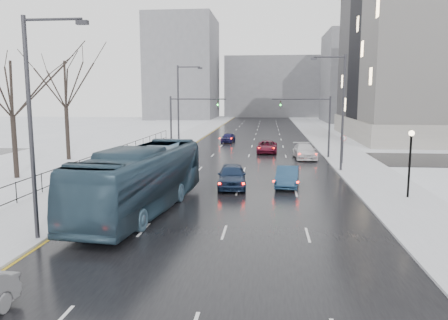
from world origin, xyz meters
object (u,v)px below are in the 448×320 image
(bus, at_px, (142,179))
(sedan_right_cross, at_px, (267,147))
(tree_park_e, at_px, (69,160))
(sedan_right_far, at_px, (305,151))
(mast_signal_right, at_px, (319,119))
(sedan_center_far, at_px, (228,138))
(sedan_center_near, at_px, (232,176))
(no_uturn_sign, at_px, (343,141))
(streetlight_r_mid, at_px, (340,107))
(tree_park_d, at_px, (17,179))
(mast_signal_left, at_px, (181,119))
(sedan_right_near, at_px, (287,176))
(lamppost_r_mid, at_px, (410,154))
(streetlight_l_far, at_px, (180,104))
(streetlight_l_near, at_px, (35,118))

(bus, bearing_deg, sedan_right_cross, 81.35)
(tree_park_e, height_order, sedan_right_far, tree_park_e)
(tree_park_e, xyz_separation_m, mast_signal_right, (25.53, 4.00, 4.11))
(bus, xyz_separation_m, sedan_center_far, (1.55, 36.94, -1.19))
(sedan_center_near, distance_m, sedan_right_far, 16.37)
(bus, height_order, sedan_center_near, bus)
(no_uturn_sign, bearing_deg, streetlight_r_mid, -104.48)
(tree_park_d, xyz_separation_m, sedan_center_far, (14.30, 28.33, 0.72))
(mast_signal_left, relative_size, sedan_right_near, 1.46)
(sedan_right_far, bearing_deg, sedan_center_near, -116.88)
(tree_park_d, distance_m, mast_signal_right, 29.05)
(mast_signal_right, height_order, sedan_right_cross, mast_signal_right)
(streetlight_r_mid, distance_m, lamppost_r_mid, 10.73)
(lamppost_r_mid, xyz_separation_m, sedan_center_far, (-14.50, 32.33, -2.23))
(lamppost_r_mid, bearing_deg, mast_signal_right, 101.54)
(tree_park_d, relative_size, streetlight_l_far, 1.25)
(streetlight_l_far, xyz_separation_m, lamppost_r_mid, (19.17, -22.00, -2.67))
(streetlight_l_near, relative_size, bus, 0.75)
(lamppost_r_mid, xyz_separation_m, no_uturn_sign, (-1.80, 14.00, -0.64))
(sedan_right_cross, bearing_deg, sedan_center_near, -95.13)
(mast_signal_right, bearing_deg, sedan_center_far, 127.06)
(lamppost_r_mid, distance_m, sedan_right_cross, 23.85)
(mast_signal_right, distance_m, sedan_right_cross, 7.48)
(tree_park_d, relative_size, streetlight_l_near, 1.25)
(streetlight_r_mid, relative_size, streetlight_l_near, 1.00)
(streetlight_r_mid, bearing_deg, no_uturn_sign, 75.52)
(tree_park_e, distance_m, bus, 22.87)
(sedan_center_near, bearing_deg, streetlight_l_far, 107.24)
(tree_park_d, distance_m, streetlight_l_far, 21.17)
(streetlight_r_mid, relative_size, lamppost_r_mid, 2.34)
(tree_park_d, height_order, no_uturn_sign, tree_park_d)
(tree_park_d, xyz_separation_m, streetlight_l_far, (9.63, 18.00, 5.62))
(streetlight_l_far, bearing_deg, lamppost_r_mid, -48.94)
(no_uturn_sign, height_order, bus, bus)
(sedan_right_near, height_order, sedan_right_cross, sedan_right_near)
(sedan_right_near, bearing_deg, sedan_center_far, 109.03)
(mast_signal_left, bearing_deg, streetlight_l_far, 101.87)
(streetlight_l_far, xyz_separation_m, sedan_right_cross, (10.13, -0.04, -4.90))
(sedan_right_near, xyz_separation_m, sedan_right_far, (2.38, 14.37, 0.03))
(lamppost_r_mid, bearing_deg, streetlight_r_mid, 105.82)
(tree_park_e, distance_m, sedan_right_near, 24.27)
(streetlight_l_near, bearing_deg, tree_park_d, 124.53)
(sedan_right_near, relative_size, sedan_right_far, 0.84)
(no_uturn_sign, bearing_deg, sedan_right_far, 133.34)
(bus, relative_size, sedan_right_near, 3.02)
(streetlight_r_mid, relative_size, sedan_center_far, 2.52)
(mast_signal_left, bearing_deg, streetlight_l_near, -91.72)
(sedan_center_near, xyz_separation_m, sedan_right_far, (6.38, 15.07, -0.08))
(tree_park_d, relative_size, sedan_center_far, 3.15)
(streetlight_l_far, distance_m, no_uturn_sign, 19.41)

